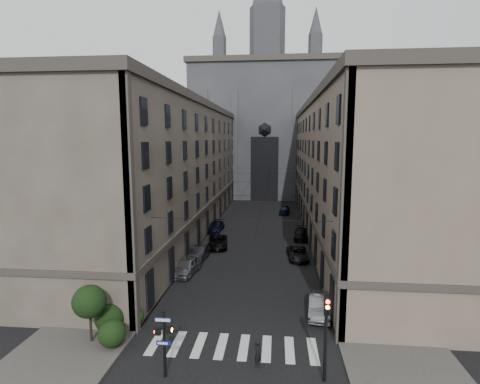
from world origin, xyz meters
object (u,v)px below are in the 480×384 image
(pedestrian_signal_left, at_px, (164,339))
(traffic_light_right, at_px, (326,327))
(pedestrian, at_px, (258,353))
(car_left_midnear, at_px, (199,254))
(car_right_near, at_px, (319,305))
(car_right_midnear, at_px, (298,253))
(car_left_near, at_px, (187,266))
(car_right_midfar, at_px, (301,234))
(car_left_far, at_px, (216,227))
(car_right_far, at_px, (284,210))
(car_left_midfar, at_px, (218,242))
(gothic_tower, at_px, (266,121))

(pedestrian_signal_left, height_order, traffic_light_right, traffic_light_right)
(traffic_light_right, distance_m, pedestrian, 4.64)
(pedestrian_signal_left, xyz_separation_m, car_left_midnear, (-2.39, 20.76, -1.58))
(car_right_near, relative_size, car_right_midnear, 0.96)
(car_left_midnear, xyz_separation_m, pedestrian, (7.72, -19.26, 0.10))
(car_left_midnear, bearing_deg, car_right_midnear, 12.60)
(car_left_near, distance_m, car_right_near, 14.57)
(car_right_near, bearing_deg, car_right_midfar, 96.24)
(car_left_near, distance_m, car_left_far, 17.75)
(car_left_far, bearing_deg, car_right_midfar, -9.40)
(car_left_near, distance_m, car_right_far, 33.34)
(pedestrian_signal_left, xyz_separation_m, car_left_near, (-2.69, 16.35, -1.50))
(car_right_near, bearing_deg, pedestrian, -115.06)
(pedestrian_signal_left, relative_size, car_left_midfar, 0.77)
(car_right_midnear, bearing_deg, car_right_midfar, 80.01)
(car_left_far, distance_m, car_right_midnear, 16.50)
(gothic_tower, relative_size, car_left_near, 12.06)
(pedestrian_signal_left, bearing_deg, pedestrian, 15.72)
(gothic_tower, distance_m, car_right_midnear, 54.29)
(car_left_near, bearing_deg, car_right_far, 79.08)
(car_left_midfar, bearing_deg, traffic_light_right, -75.74)
(pedestrian, bearing_deg, car_right_midnear, 8.41)
(car_right_midfar, bearing_deg, pedestrian_signal_left, -102.59)
(car_left_midnear, height_order, pedestrian, pedestrian)
(car_right_midfar, bearing_deg, car_right_near, -85.17)
(car_right_midnear, height_order, car_right_far, car_right_far)
(traffic_light_right, bearing_deg, car_right_midfar, 88.87)
(car_left_midfar, bearing_deg, car_left_near, -107.23)
(car_left_midfar, bearing_deg, pedestrian, -82.84)
(car_right_midnear, bearing_deg, car_right_far, 88.53)
(traffic_light_right, height_order, car_left_far, traffic_light_right)
(car_right_midnear, distance_m, car_right_far, 25.84)
(pedestrian, bearing_deg, car_right_near, -13.47)
(car_left_midfar, relative_size, car_right_far, 1.21)
(car_left_midfar, distance_m, pedestrian, 25.21)
(car_right_midnear, height_order, car_right_midfar, car_right_midfar)
(car_left_far, xyz_separation_m, car_right_near, (12.40, -25.39, 0.06))
(pedestrian_signal_left, bearing_deg, car_left_midnear, 96.58)
(car_left_near, bearing_deg, car_right_near, -24.39)
(gothic_tower, distance_m, car_right_near, 67.24)
(traffic_light_right, distance_m, car_left_midfar, 27.54)
(pedestrian_signal_left, distance_m, traffic_light_right, 9.18)
(car_right_midfar, bearing_deg, car_left_midnear, -135.05)
(gothic_tower, height_order, car_left_midfar, gothic_tower)
(gothic_tower, bearing_deg, car_right_far, -80.62)
(car_left_midnear, relative_size, car_right_near, 0.98)
(traffic_light_right, relative_size, car_right_midfar, 1.07)
(car_left_near, relative_size, car_right_far, 1.11)
(car_left_near, xyz_separation_m, car_left_midnear, (0.29, 4.40, -0.08))
(car_right_near, xyz_separation_m, pedestrian, (-4.39, -7.21, 0.09))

